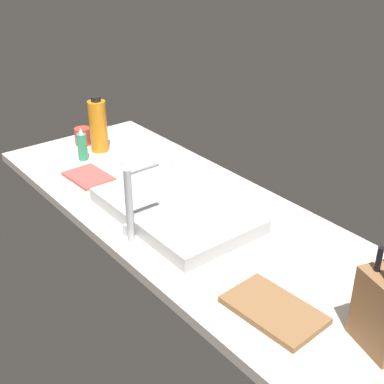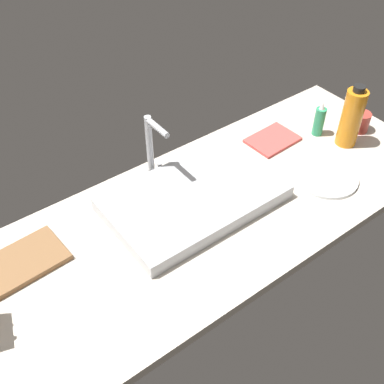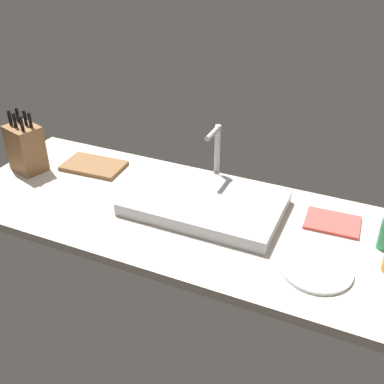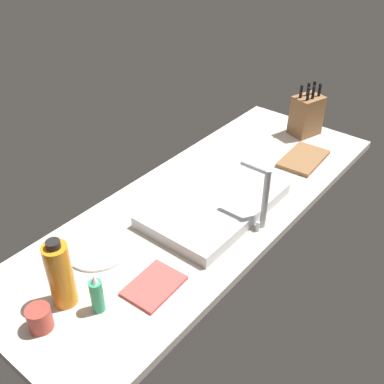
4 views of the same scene
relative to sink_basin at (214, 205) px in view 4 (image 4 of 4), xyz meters
The scene contains 10 objects.
countertop_slab 7.28cm from the sink_basin, 103.33° to the right, with size 185.71×67.51×3.50cm, color beige.
sink_basin is the anchor object (origin of this frame).
faucet 22.95cm from the sink_basin, 99.58° to the left, with size 5.50×12.37×25.24cm.
knife_block 81.71cm from the sink_basin, behind, with size 16.68×14.67×26.52cm.
cutting_board 57.70cm from the sink_basin, behind, with size 26.07×16.00×1.80cm, color brown.
soap_bottle 63.35cm from the sink_basin, ahead, with size 4.13×4.13×14.43cm.
water_bottle 68.67cm from the sink_basin, ahead, with size 7.83×7.83×24.98cm.
dinner_plate 49.00cm from the sink_basin, 21.78° to the right, with size 22.52×22.52×1.20cm, color white.
dish_towel 46.73cm from the sink_basin, 11.65° to the left, with size 19.11×13.86×1.20cm, color #CC4C47.
coffee_mug 78.77cm from the sink_basin, ahead, with size 7.36×7.36×7.82cm, color #B23D33.
Camera 4 is at (120.16, 90.16, 115.50)cm, focal length 42.73 mm.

